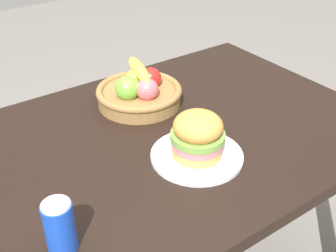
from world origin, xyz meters
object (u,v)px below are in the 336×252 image
Objects in this scene: plate at (197,156)px; soda_can at (60,227)px; sandwich at (198,135)px; fruit_basket at (139,91)px.

soda_can is (-0.44, -0.09, 0.06)m from plate.
sandwich reaches higher than plate.
sandwich is (0.00, 0.00, 0.07)m from plate.
plate is at bearing 11.34° from soda_can.
plate is at bearing -95.46° from fruit_basket.
sandwich is 0.52× the size of fruit_basket.
sandwich is 1.20× the size of soda_can.
sandwich reaches higher than fruit_basket.
soda_can is (-0.44, -0.09, -0.01)m from sandwich.
soda_can is at bearing -168.66° from plate.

